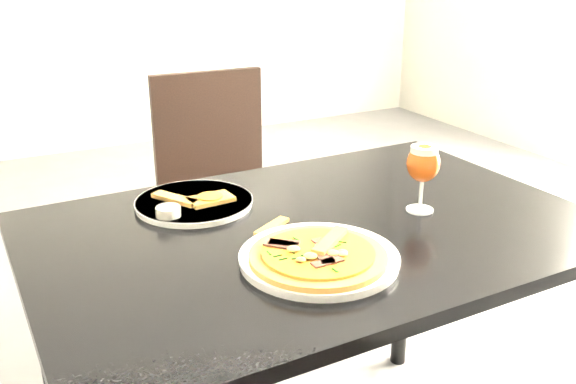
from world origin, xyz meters
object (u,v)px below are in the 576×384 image
chair_far (222,193)px  beer_glass (423,164)px  pizza (318,255)px  dining_table (315,262)px

chair_far → beer_glass: bearing=-79.5°
pizza → beer_glass: bearing=20.6°
pizza → dining_table: bearing=61.2°
pizza → beer_glass: size_ratio=1.66×
dining_table → beer_glass: beer_glass is taller
chair_far → pizza: size_ratio=3.51×
pizza → beer_glass: beer_glass is taller
dining_table → chair_far: (0.13, 0.88, -0.16)m
dining_table → chair_far: 0.91m
dining_table → chair_far: bearing=80.7°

